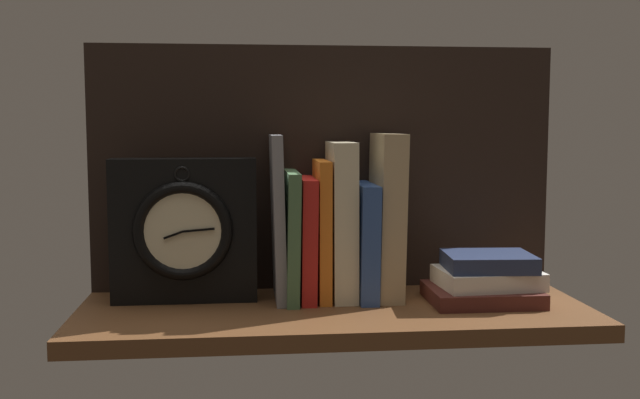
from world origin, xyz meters
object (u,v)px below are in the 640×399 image
at_px(framed_clock, 184,230).
at_px(book_green_romantic, 291,236).
at_px(book_blue_modern, 364,241).
at_px(book_red_requiem, 307,238).
at_px(book_gray_chess, 278,218).
at_px(book_cream_twain, 342,220).
at_px(book_stack_side, 486,280).
at_px(book_tan_shortstories, 387,216).
at_px(book_orange_pandolfini, 322,230).

bearing_deg(framed_clock, book_green_romantic, 0.75).
height_order(book_green_romantic, book_blue_modern, book_green_romantic).
distance_m(book_green_romantic, book_red_requiem, 0.02).
xyz_separation_m(book_gray_chess, book_cream_twain, (0.10, 0.00, -0.01)).
height_order(book_cream_twain, book_stack_side, book_cream_twain).
height_order(book_tan_shortstories, framed_clock, book_tan_shortstories).
relative_size(book_red_requiem, book_tan_shortstories, 0.74).
xyz_separation_m(book_orange_pandolfini, book_cream_twain, (0.03, 0.00, 0.01)).
distance_m(book_gray_chess, book_green_romantic, 0.03).
bearing_deg(book_red_requiem, book_blue_modern, -0.00).
bearing_deg(book_green_romantic, book_orange_pandolfini, 0.00).
bearing_deg(book_red_requiem, book_gray_chess, 180.00).
bearing_deg(book_tan_shortstories, book_stack_side, -19.52).
xyz_separation_m(book_red_requiem, framed_clock, (-0.19, -0.00, 0.02)).
height_order(book_gray_chess, book_stack_side, book_gray_chess).
xyz_separation_m(book_cream_twain, book_stack_side, (0.22, -0.05, -0.09)).
xyz_separation_m(book_orange_pandolfini, book_stack_side, (0.25, -0.05, -0.07)).
distance_m(book_gray_chess, book_blue_modern, 0.14).
relative_size(book_gray_chess, book_red_requiem, 1.35).
bearing_deg(book_stack_side, book_red_requiem, 169.29).
bearing_deg(framed_clock, book_red_requiem, 0.65).
distance_m(book_green_romantic, book_stack_side, 0.31).
xyz_separation_m(book_green_romantic, book_red_requiem, (0.02, 0.00, -0.00)).
height_order(book_gray_chess, book_blue_modern, book_gray_chess).
bearing_deg(book_gray_chess, book_blue_modern, -0.00).
xyz_separation_m(book_red_requiem, book_blue_modern, (0.09, -0.00, -0.00)).
bearing_deg(book_red_requiem, book_green_romantic, 180.00).
height_order(book_orange_pandolfini, framed_clock, framed_clock).
bearing_deg(book_gray_chess, book_green_romantic, 0.00).
bearing_deg(book_cream_twain, book_stack_side, -13.34).
relative_size(book_gray_chess, framed_clock, 1.16).
distance_m(book_orange_pandolfini, book_cream_twain, 0.03).
bearing_deg(book_cream_twain, book_green_romantic, 180.00).
distance_m(book_blue_modern, framed_clock, 0.28).
height_order(book_orange_pandolfini, book_tan_shortstories, book_tan_shortstories).
distance_m(book_red_requiem, book_blue_modern, 0.09).
xyz_separation_m(book_red_requiem, book_orange_pandolfini, (0.02, 0.00, 0.01)).
bearing_deg(book_cream_twain, book_tan_shortstories, 0.00).
xyz_separation_m(book_cream_twain, book_blue_modern, (0.04, -0.00, -0.03)).
bearing_deg(book_orange_pandolfini, framed_clock, -179.42).
bearing_deg(book_gray_chess, book_orange_pandolfini, 0.00).
bearing_deg(book_green_romantic, framed_clock, -179.25).
bearing_deg(book_cream_twain, book_blue_modern, -0.00).
height_order(book_cream_twain, book_blue_modern, book_cream_twain).
bearing_deg(book_gray_chess, book_tan_shortstories, 0.00).
bearing_deg(book_orange_pandolfini, book_gray_chess, 180.00).
xyz_separation_m(book_green_romantic, book_orange_pandolfini, (0.05, 0.00, 0.01)).
bearing_deg(book_red_requiem, framed_clock, -179.35).
xyz_separation_m(book_gray_chess, book_blue_modern, (0.13, -0.00, -0.04)).
relative_size(book_cream_twain, book_stack_side, 1.44).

